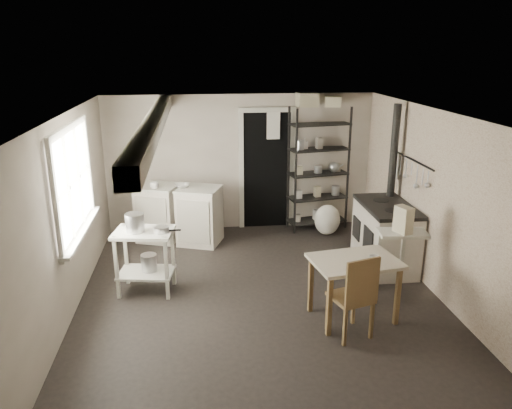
{
  "coord_description": "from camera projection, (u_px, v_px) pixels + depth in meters",
  "views": [
    {
      "loc": [
        -0.73,
        -5.76,
        3.04
      ],
      "look_at": [
        0.0,
        0.3,
        1.1
      ],
      "focal_mm": 35.0,
      "sensor_mm": 36.0,
      "label": 1
    }
  ],
  "objects": [
    {
      "name": "mixing_bowl",
      "position": [
        182.0,
        185.0,
        7.84
      ],
      "size": [
        0.36,
        0.36,
        0.07
      ],
      "primitive_type": "imported",
      "rotation": [
        0.0,
        0.0,
        0.28
      ],
      "color": "silver",
      "rests_on": "base_cabinets"
    },
    {
      "name": "chair",
      "position": [
        351.0,
        294.0,
        5.38
      ],
      "size": [
        0.51,
        0.52,
        0.97
      ],
      "primitive_type": null,
      "rotation": [
        0.0,
        0.0,
        0.29
      ],
      "color": "brown",
      "rests_on": "ground"
    },
    {
      "name": "wall_left",
      "position": [
        69.0,
        215.0,
        5.85
      ],
      "size": [
        0.02,
        5.0,
        2.3
      ],
      "primitive_type": "cube",
      "color": "#B4A899",
      "rests_on": "ground"
    },
    {
      "name": "shelf_jar",
      "position": [
        304.0,
        151.0,
        8.33
      ],
      "size": [
        0.11,
        0.11,
        0.19
      ],
      "primitive_type": "imported",
      "rotation": [
        0.0,
        0.0,
        0.31
      ],
      "color": "silver",
      "rests_on": "shelf_rack"
    },
    {
      "name": "storage_box_a",
      "position": [
        307.0,
        112.0,
        8.16
      ],
      "size": [
        0.34,
        0.3,
        0.22
      ],
      "primitive_type": "cube",
      "rotation": [
        0.0,
        0.0,
        0.05
      ],
      "color": "beige",
      "rests_on": "shelf_rack"
    },
    {
      "name": "doorway",
      "position": [
        267.0,
        171.0,
        8.54
      ],
      "size": [
        0.96,
        0.1,
        2.08
      ],
      "primitive_type": null,
      "color": "beige",
      "rests_on": "ground"
    },
    {
      "name": "wallpaper_panel",
      "position": [
        433.0,
        201.0,
        6.36
      ],
      "size": [
        0.01,
        5.0,
        2.3
      ],
      "primitive_type": null,
      "color": "beige",
      "rests_on": "wall_right"
    },
    {
      "name": "storage_box_b",
      "position": [
        333.0,
        113.0,
        8.16
      ],
      "size": [
        0.31,
        0.3,
        0.17
      ],
      "primitive_type": "cube",
      "rotation": [
        0.0,
        0.0,
        -0.27
      ],
      "color": "beige",
      "rests_on": "shelf_rack"
    },
    {
      "name": "prep_table",
      "position": [
        146.0,
        263.0,
        6.37
      ],
      "size": [
        0.8,
        0.63,
        0.83
      ],
      "primitive_type": null,
      "rotation": [
        0.0,
        0.0,
        -0.16
      ],
      "color": "beige",
      "rests_on": "ground"
    },
    {
      "name": "oats_box",
      "position": [
        403.0,
        224.0,
        5.96
      ],
      "size": [
        0.19,
        0.25,
        0.32
      ],
      "primitive_type": "cube",
      "rotation": [
        0.0,
        0.0,
        0.34
      ],
      "color": "beige",
      "rests_on": "side_ledge"
    },
    {
      "name": "utensil_rail",
      "position": [
        413.0,
        161.0,
        6.8
      ],
      "size": [
        0.06,
        1.2,
        0.44
      ],
      "primitive_type": null,
      "color": "#BABABC",
      "rests_on": "wall_right"
    },
    {
      "name": "stove",
      "position": [
        385.0,
        237.0,
        7.11
      ],
      "size": [
        0.66,
        1.18,
        0.92
      ],
      "primitive_type": null,
      "rotation": [
        0.0,
        0.0,
        -0.01
      ],
      "color": "beige",
      "rests_on": "ground"
    },
    {
      "name": "side_ledge",
      "position": [
        399.0,
        267.0,
        6.17
      ],
      "size": [
        0.62,
        0.38,
        0.9
      ],
      "primitive_type": null,
      "rotation": [
        0.0,
        0.0,
        -0.11
      ],
      "color": "beige",
      "rests_on": "ground"
    },
    {
      "name": "work_table",
      "position": [
        353.0,
        288.0,
        5.75
      ],
      "size": [
        1.06,
        0.82,
        0.74
      ],
      "primitive_type": null,
      "rotation": [
        0.0,
        0.0,
        0.16
      ],
      "color": "beige",
      "rests_on": "ground"
    },
    {
      "name": "ceiling",
      "position": [
        259.0,
        113.0,
        5.75
      ],
      "size": [
        5.0,
        5.0,
        0.0
      ],
      "primitive_type": "plane",
      "rotation": [
        3.14,
        0.0,
        0.0
      ],
      "color": "beige",
      "rests_on": "wall_back"
    },
    {
      "name": "bucket",
      "position": [
        149.0,
        263.0,
        6.41
      ],
      "size": [
        0.26,
        0.26,
        0.22
      ],
      "primitive_type": "cylinder",
      "rotation": [
        0.0,
        0.0,
        -0.41
      ],
      "color": "#BABABC",
      "rests_on": "prep_table"
    },
    {
      "name": "wall_back",
      "position": [
        240.0,
        163.0,
        8.47
      ],
      "size": [
        4.5,
        0.02,
        2.3
      ],
      "primitive_type": "cube",
      "color": "#B4A899",
      "rests_on": "ground"
    },
    {
      "name": "flour_sack",
      "position": [
        327.0,
        221.0,
        8.37
      ],
      "size": [
        0.54,
        0.5,
        0.52
      ],
      "primitive_type": "ellipsoid",
      "rotation": [
        0.0,
        0.0,
        -0.37
      ],
      "color": "silver",
      "rests_on": "ground"
    },
    {
      "name": "stovepipe",
      "position": [
        394.0,
        152.0,
        7.17
      ],
      "size": [
        0.13,
        0.13,
        1.48
      ],
      "primitive_type": null,
      "rotation": [
        0.0,
        0.0,
        -0.1
      ],
      "color": "black",
      "rests_on": "stove"
    },
    {
      "name": "counter_cup",
      "position": [
        154.0,
        185.0,
        7.76
      ],
      "size": [
        0.17,
        0.17,
        0.11
      ],
      "primitive_type": "imported",
      "rotation": [
        0.0,
        0.0,
        0.34
      ],
      "color": "silver",
      "rests_on": "base_cabinets"
    },
    {
      "name": "floor",
      "position": [
        259.0,
        292.0,
        6.45
      ],
      "size": [
        5.0,
        5.0,
        0.0
      ],
      "primitive_type": "plane",
      "color": "black",
      "rests_on": "ground"
    },
    {
      "name": "wall_right",
      "position": [
        434.0,
        201.0,
        6.36
      ],
      "size": [
        0.02,
        5.0,
        2.3
      ],
      "primitive_type": "cube",
      "color": "#B4A899",
      "rests_on": "ground"
    },
    {
      "name": "base_cabinets",
      "position": [
        179.0,
        214.0,
        8.04
      ],
      "size": [
        1.52,
        1.04,
        0.92
      ],
      "primitive_type": null,
      "rotation": [
        0.0,
        0.0,
        -0.35
      ],
      "color": "beige",
      "rests_on": "ground"
    },
    {
      "name": "table_cup",
      "position": [
        374.0,
        258.0,
        5.51
      ],
      "size": [
        0.13,
        0.13,
        0.1
      ],
      "primitive_type": "imported",
      "rotation": [
        0.0,
        0.0,
        -0.23
      ],
      "color": "silver",
      "rests_on": "work_table"
    },
    {
      "name": "floor_crock",
      "position": [
        372.0,
        283.0,
        6.53
      ],
      "size": [
        0.16,
        0.16,
        0.16
      ],
      "primitive_type": "cylinder",
      "rotation": [
        0.0,
        0.0,
        0.27
      ],
      "color": "silver",
      "rests_on": "ground"
    },
    {
      "name": "stockpot",
      "position": [
        135.0,
        223.0,
        6.19
      ],
      "size": [
        0.31,
        0.31,
        0.25
      ],
      "primitive_type": "cylinder",
      "rotation": [
        0.0,
        0.0,
        -0.41
      ],
      "color": "#BABABC",
      "rests_on": "prep_table"
    },
    {
      "name": "shelf_rack",
      "position": [
        318.0,
        175.0,
        8.49
      ],
      "size": [
        1.05,
        0.56,
        2.1
      ],
      "primitive_type": null,
      "rotation": [
        0.0,
        0.0,
        0.18
      ],
      "color": "black",
      "rests_on": "ground"
    },
    {
      "name": "window",
      "position": [
        72.0,
        182.0,
        5.93
      ],
      "size": [
        0.12,
        1.76,
        1.28
      ],
      "primitive_type": null,
      "color": "beige",
      "rests_on": "wall_left"
    },
    {
      "name": "ceiling_beam",
      "position": [
        154.0,
        124.0,
        5.65
      ],
      "size": [
        0.18,
        5.0,
        0.18
      ],
      "primitive_type": null,
      "color": "beige",
      "rests_on": "ceiling"
    },
    {
      "name": "saucepan",
      "position": [
        161.0,
        231.0,
        6.2
      ],
      "size": [
        0.23,
        0.23,
        0.11
      ],
      "primitive_type": "cylinder",
      "rotation": [
        0.0,
        0.0,
        0.21
      ],
      "color": "#BABABC",
      "rests_on": "prep_table"
    },
    {
      "name": "wall_front",
      "position": [
        301.0,
        310.0,
        3.74
      ],
      "size": [
        4.5,
        0.02,
        2.3
      ],
      "primitive_type": "cube",
      "color": "#B4A899",
      "rests_on": "ground"
    }
  ]
}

